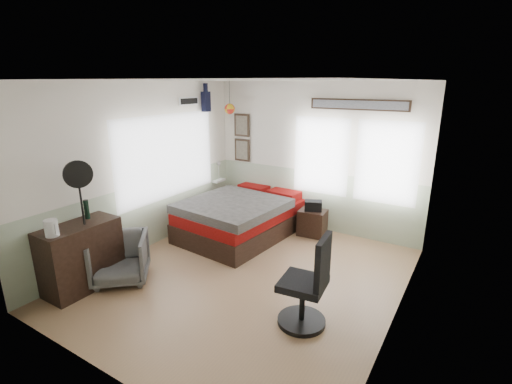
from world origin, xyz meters
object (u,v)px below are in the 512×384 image
at_px(bed, 241,217).
at_px(nightstand, 312,223).
at_px(armchair, 120,258).
at_px(dresser, 82,256).
at_px(task_chair, 308,290).

bearing_deg(bed, nightstand, 36.66).
xyz_separation_m(bed, armchair, (-0.52, -2.22, -0.00)).
xyz_separation_m(dresser, task_chair, (2.91, 0.82, 0.00)).
distance_m(armchair, nightstand, 3.32).
relative_size(dresser, task_chair, 0.90).
bearing_deg(armchair, task_chair, -31.71).
relative_size(nightstand, task_chair, 0.42).
bearing_deg(nightstand, task_chair, -72.41).
xyz_separation_m(bed, nightstand, (1.10, 0.68, -0.10)).
xyz_separation_m(armchair, task_chair, (2.62, 0.45, 0.12)).
xyz_separation_m(armchair, nightstand, (1.63, 2.90, -0.10)).
relative_size(dresser, nightstand, 2.12).
height_order(nightstand, task_chair, task_chair).
bearing_deg(task_chair, bed, 133.49).
height_order(dresser, armchair, dresser).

